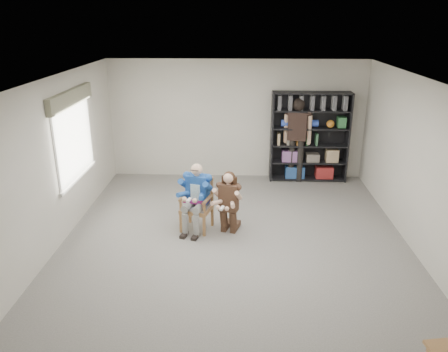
# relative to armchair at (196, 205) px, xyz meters

# --- Properties ---
(room_shell) EXTENTS (6.00, 7.00, 2.80)m
(room_shell) POSITION_rel_armchair_xyz_m (0.70, -0.59, 0.91)
(room_shell) COLOR beige
(room_shell) RESTS_ON ground
(floor) EXTENTS (6.00, 7.00, 0.01)m
(floor) POSITION_rel_armchair_xyz_m (0.70, -0.59, -0.49)
(floor) COLOR slate
(floor) RESTS_ON ground
(window_left) EXTENTS (0.16, 2.00, 1.75)m
(window_left) POSITION_rel_armchair_xyz_m (-2.25, 0.41, 1.14)
(window_left) COLOR white
(window_left) RESTS_ON room_shell
(armchair) EXTENTS (0.70, 0.68, 0.98)m
(armchair) POSITION_rel_armchair_xyz_m (0.00, 0.00, 0.00)
(armchair) COLOR #AE7740
(armchair) RESTS_ON floor
(seated_man) EXTENTS (0.74, 0.88, 1.27)m
(seated_man) POSITION_rel_armchair_xyz_m (0.00, 0.00, 0.15)
(seated_man) COLOR navy
(seated_man) RESTS_ON floor
(kneeling_woman) EXTENTS (0.69, 0.89, 1.16)m
(kneeling_woman) POSITION_rel_armchair_xyz_m (0.58, -0.12, 0.09)
(kneeling_woman) COLOR #3C241B
(kneeling_woman) RESTS_ON floor
(bookshelf) EXTENTS (1.80, 0.38, 2.10)m
(bookshelf) POSITION_rel_armchair_xyz_m (2.40, 2.69, 0.56)
(bookshelf) COLOR black
(bookshelf) RESTS_ON floor
(standing_man) EXTENTS (0.66, 0.46, 1.95)m
(standing_man) POSITION_rel_armchair_xyz_m (2.10, 2.60, 0.49)
(standing_man) COLOR black
(standing_man) RESTS_ON floor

